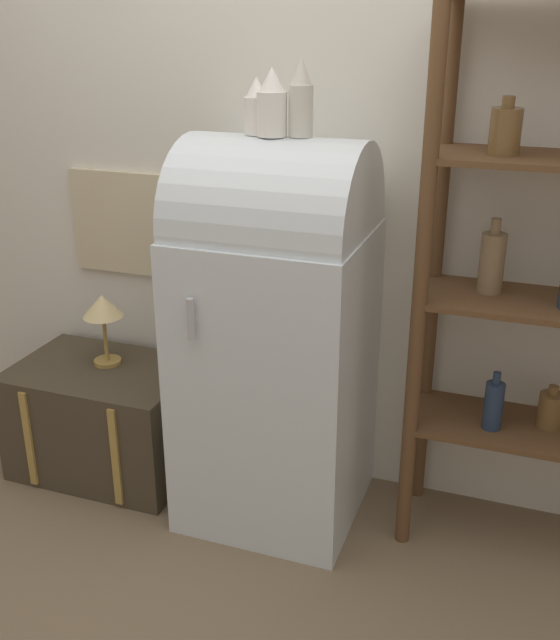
{
  "coord_description": "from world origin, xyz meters",
  "views": [
    {
      "loc": [
        0.84,
        -2.03,
        1.77
      ],
      "look_at": [
        0.01,
        0.25,
        0.77
      ],
      "focal_mm": 42.0,
      "sensor_mm": 36.0,
      "label": 1
    }
  ],
  "objects": [
    {
      "name": "shelf_unit",
      "position": [
        0.85,
        0.35,
        1.02
      ],
      "size": [
        0.74,
        0.35,
        1.84
      ],
      "color": "brown",
      "rests_on": "ground_plane"
    },
    {
      "name": "vase_center",
      "position": [
        -0.01,
        0.24,
        1.51
      ],
      "size": [
        0.1,
        0.1,
        0.21
      ],
      "color": "white",
      "rests_on": "refrigerator"
    },
    {
      "name": "wall_back",
      "position": [
        -0.01,
        0.57,
        1.35
      ],
      "size": [
        7.0,
        0.09,
        2.7
      ],
      "color": "silver",
      "rests_on": "ground_plane"
    },
    {
      "name": "vase_right",
      "position": [
        0.08,
        0.26,
        1.52
      ],
      "size": [
        0.08,
        0.08,
        0.24
      ],
      "color": "beige",
      "rests_on": "refrigerator"
    },
    {
      "name": "vase_left",
      "position": [
        -0.07,
        0.26,
        1.49
      ],
      "size": [
        0.08,
        0.08,
        0.18
      ],
      "color": "white",
      "rests_on": "refrigerator"
    },
    {
      "name": "refrigerator",
      "position": [
        -0.0,
        0.25,
        0.74
      ],
      "size": [
        0.62,
        0.63,
        1.41
      ],
      "color": "silver",
      "rests_on": "ground_plane"
    },
    {
      "name": "suitcase_trunk",
      "position": [
        -0.75,
        0.26,
        0.23
      ],
      "size": [
        0.71,
        0.5,
        0.46
      ],
      "color": "#423828",
      "rests_on": "ground_plane"
    },
    {
      "name": "desk_lamp",
      "position": [
        -0.75,
        0.31,
        0.68
      ],
      "size": [
        0.16,
        0.16,
        0.3
      ],
      "color": "#AD8942",
      "rests_on": "suitcase_trunk"
    },
    {
      "name": "ground_plane",
      "position": [
        0.0,
        0.0,
        0.0
      ],
      "size": [
        12.0,
        12.0,
        0.0
      ],
      "primitive_type": "plane",
      "color": "#7A664C"
    }
  ]
}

